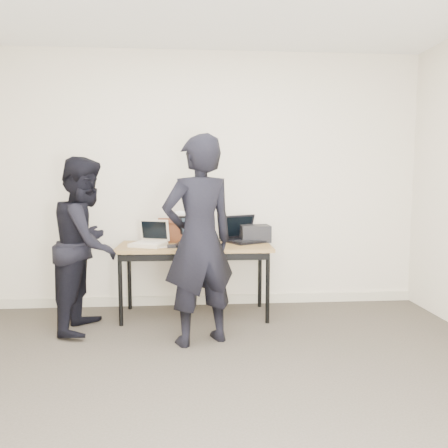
{
  "coord_description": "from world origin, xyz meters",
  "views": [
    {
      "loc": [
        -0.2,
        -2.43,
        1.38
      ],
      "look_at": [
        0.1,
        1.6,
        0.95
      ],
      "focal_mm": 35.0,
      "sensor_mm": 36.0,
      "label": 1
    }
  ],
  "objects": [
    {
      "name": "cables",
      "position": [
        -0.06,
        1.84,
        0.72
      ],
      "size": [
        0.95,
        0.43,
        0.01
      ],
      "rotation": [
        0.0,
        0.0,
        0.02
      ],
      "color": "black",
      "rests_on": "desk"
    },
    {
      "name": "equipment_box",
      "position": [
        0.46,
        2.03,
        0.8
      ],
      "size": [
        0.3,
        0.26,
        0.17
      ],
      "primitive_type": "cube",
      "rotation": [
        0.0,
        0.0,
        0.04
      ],
      "color": "black",
      "rests_on": "desk"
    },
    {
      "name": "desk",
      "position": [
        -0.17,
        1.84,
        0.66
      ],
      "size": [
        1.51,
        0.68,
        0.72
      ],
      "rotation": [
        0.0,
        0.0,
        -0.02
      ],
      "color": "brown",
      "rests_on": "ground"
    },
    {
      "name": "person_typist",
      "position": [
        -0.14,
        1.12,
        0.86
      ],
      "size": [
        0.74,
        0.63,
        1.73
      ],
      "primitive_type": "imported",
      "rotation": [
        0.0,
        0.0,
        3.55
      ],
      "color": "black",
      "rests_on": "ground"
    },
    {
      "name": "room",
      "position": [
        0.0,
        0.0,
        1.35
      ],
      "size": [
        4.6,
        4.6,
        2.8
      ],
      "color": "#423B32",
      "rests_on": "ground"
    },
    {
      "name": "baseboard",
      "position": [
        0.0,
        2.23,
        0.05
      ],
      "size": [
        4.5,
        0.03,
        0.1
      ],
      "primitive_type": "cube",
      "color": "beige",
      "rests_on": "ground"
    },
    {
      "name": "person_observer",
      "position": [
        -1.15,
        1.55,
        0.78
      ],
      "size": [
        0.66,
        0.81,
        1.56
      ],
      "primitive_type": "imported",
      "rotation": [
        0.0,
        0.0,
        1.49
      ],
      "color": "black",
      "rests_on": "ground"
    },
    {
      "name": "power_brick",
      "position": [
        -0.39,
        1.67,
        0.74
      ],
      "size": [
        0.08,
        0.06,
        0.03
      ],
      "primitive_type": "cube",
      "rotation": [
        0.0,
        0.0,
        0.09
      ],
      "color": "black",
      "rests_on": "desk"
    },
    {
      "name": "laptop_beige",
      "position": [
        -0.61,
        1.82,
        0.77
      ],
      "size": [
        0.39,
        0.39,
        0.25
      ],
      "rotation": [
        0.0,
        0.0,
        -0.36
      ],
      "color": "beige",
      "rests_on": "desk"
    },
    {
      "name": "laptop_center",
      "position": [
        -0.17,
        1.83,
        0.78
      ],
      "size": [
        0.43,
        0.41,
        0.28
      ],
      "rotation": [
        0.0,
        0.0,
        -0.21
      ],
      "color": "black",
      "rests_on": "desk"
    },
    {
      "name": "laptop_right",
      "position": [
        0.34,
        2.01,
        0.78
      ],
      "size": [
        0.49,
        0.49,
        0.27
      ],
      "rotation": [
        0.0,
        0.0,
        0.49
      ],
      "color": "black",
      "rests_on": "desk"
    },
    {
      "name": "tissue",
      "position": [
        -0.32,
        2.07,
        1.0
      ],
      "size": [
        0.14,
        0.11,
        0.08
      ],
      "primitive_type": "ellipsoid",
      "rotation": [
        0.0,
        0.0,
        -0.1
      ],
      "color": "white",
      "rests_on": "leather_satchel"
    },
    {
      "name": "leather_satchel",
      "position": [
        -0.35,
        2.06,
        0.85
      ],
      "size": [
        0.38,
        0.22,
        0.25
      ],
      "rotation": [
        0.0,
        0.0,
        -0.12
      ],
      "color": "brown",
      "rests_on": "desk"
    }
  ]
}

